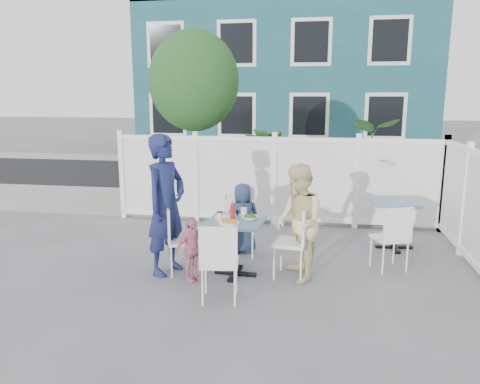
% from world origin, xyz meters
% --- Properties ---
extents(ground, '(80.00, 80.00, 0.00)m').
position_xyz_m(ground, '(0.00, 0.00, 0.00)').
color(ground, slate).
extents(near_sidewalk, '(24.00, 2.60, 0.01)m').
position_xyz_m(near_sidewalk, '(0.00, 3.80, 0.01)').
color(near_sidewalk, gray).
rests_on(near_sidewalk, ground).
extents(street, '(24.00, 5.00, 0.01)m').
position_xyz_m(street, '(0.00, 7.50, 0.00)').
color(street, black).
rests_on(street, ground).
extents(far_sidewalk, '(24.00, 1.60, 0.01)m').
position_xyz_m(far_sidewalk, '(0.00, 10.60, 0.01)').
color(far_sidewalk, gray).
rests_on(far_sidewalk, ground).
extents(building, '(11.00, 6.00, 6.00)m').
position_xyz_m(building, '(-0.50, 14.00, 3.00)').
color(building, '#174D51').
rests_on(building, ground).
extents(fence_back, '(5.86, 0.08, 1.60)m').
position_xyz_m(fence_back, '(0.10, 2.40, 0.78)').
color(fence_back, white).
rests_on(fence_back, ground).
extents(fence_right, '(0.08, 3.66, 1.60)m').
position_xyz_m(fence_right, '(3.00, 0.60, 0.78)').
color(fence_right, white).
rests_on(fence_right, ground).
extents(tree, '(1.80, 1.62, 3.59)m').
position_xyz_m(tree, '(-1.60, 3.30, 2.59)').
color(tree, '#382316').
rests_on(tree, ground).
extents(utility_cabinet, '(0.79, 0.62, 1.33)m').
position_xyz_m(utility_cabinet, '(-2.59, 4.00, 0.66)').
color(utility_cabinet, gold).
rests_on(utility_cabinet, ground).
extents(potted_shrub_a, '(1.14, 1.14, 1.71)m').
position_xyz_m(potted_shrub_a, '(-0.06, 3.10, 0.85)').
color(potted_shrub_a, '#16391A').
rests_on(potted_shrub_a, ground).
extents(potted_shrub_b, '(2.13, 2.02, 1.87)m').
position_xyz_m(potted_shrub_b, '(1.97, 3.00, 0.94)').
color(potted_shrub_b, '#16391A').
rests_on(potted_shrub_b, ground).
extents(main_table, '(0.76, 0.76, 0.75)m').
position_xyz_m(main_table, '(-0.16, -0.15, 0.58)').
color(main_table, teal).
rests_on(main_table, ground).
extents(spare_table, '(0.77, 0.77, 0.76)m').
position_xyz_m(spare_table, '(2.07, 1.34, 0.59)').
color(spare_table, teal).
rests_on(spare_table, ground).
extents(chair_left, '(0.53, 0.53, 0.91)m').
position_xyz_m(chair_left, '(-0.94, -0.20, 0.53)').
color(chair_left, white).
rests_on(chair_left, ground).
extents(chair_right, '(0.48, 0.49, 0.95)m').
position_xyz_m(chair_right, '(0.64, -0.10, 0.55)').
color(chair_right, white).
rests_on(chair_right, ground).
extents(chair_back, '(0.50, 0.49, 1.00)m').
position_xyz_m(chair_back, '(-0.25, 0.74, 0.58)').
color(chair_back, white).
rests_on(chair_back, ground).
extents(chair_near, '(0.48, 0.46, 0.93)m').
position_xyz_m(chair_near, '(-0.19, -1.01, 0.54)').
color(chair_near, white).
rests_on(chair_near, ground).
extents(chair_spare, '(0.53, 0.52, 0.91)m').
position_xyz_m(chair_spare, '(1.89, 0.33, 0.53)').
color(chair_spare, white).
rests_on(chair_spare, ground).
extents(man, '(0.65, 0.79, 1.85)m').
position_xyz_m(man, '(-1.07, -0.19, 0.92)').
color(man, '#181F4D').
rests_on(man, ground).
extents(woman, '(0.77, 0.87, 1.50)m').
position_xyz_m(woman, '(0.65, -0.15, 0.75)').
color(woman, '#E1C250').
rests_on(woman, ground).
extents(boy, '(0.60, 0.49, 1.05)m').
position_xyz_m(boy, '(-0.21, 0.79, 0.53)').
color(boy, navy).
rests_on(boy, ground).
extents(toddler, '(0.46, 0.51, 0.83)m').
position_xyz_m(toddler, '(-0.67, -0.43, 0.42)').
color(toddler, pink).
rests_on(toddler, ground).
extents(plate_main, '(0.26, 0.26, 0.02)m').
position_xyz_m(plate_main, '(-0.20, -0.31, 0.76)').
color(plate_main, white).
rests_on(plate_main, main_table).
extents(plate_side, '(0.22, 0.22, 0.01)m').
position_xyz_m(plate_side, '(-0.34, -0.04, 0.75)').
color(plate_side, white).
rests_on(plate_side, main_table).
extents(salad_bowl, '(0.22, 0.22, 0.05)m').
position_xyz_m(salad_bowl, '(0.03, -0.10, 0.77)').
color(salad_bowl, white).
rests_on(salad_bowl, main_table).
extents(coffee_cup_a, '(0.07, 0.07, 0.11)m').
position_xyz_m(coffee_cup_a, '(-0.35, -0.22, 0.80)').
color(coffee_cup_a, beige).
rests_on(coffee_cup_a, main_table).
extents(coffee_cup_b, '(0.09, 0.09, 0.13)m').
position_xyz_m(coffee_cup_b, '(-0.08, 0.10, 0.81)').
color(coffee_cup_b, beige).
rests_on(coffee_cup_b, main_table).
extents(ketchup_bottle, '(0.06, 0.06, 0.18)m').
position_xyz_m(ketchup_bottle, '(-0.21, -0.08, 0.84)').
color(ketchup_bottle, red).
rests_on(ketchup_bottle, main_table).
extents(salt_shaker, '(0.03, 0.03, 0.07)m').
position_xyz_m(salt_shaker, '(-0.22, 0.07, 0.78)').
color(salt_shaker, white).
rests_on(salt_shaker, main_table).
extents(pepper_shaker, '(0.03, 0.03, 0.07)m').
position_xyz_m(pepper_shaker, '(-0.18, 0.14, 0.78)').
color(pepper_shaker, black).
rests_on(pepper_shaker, main_table).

